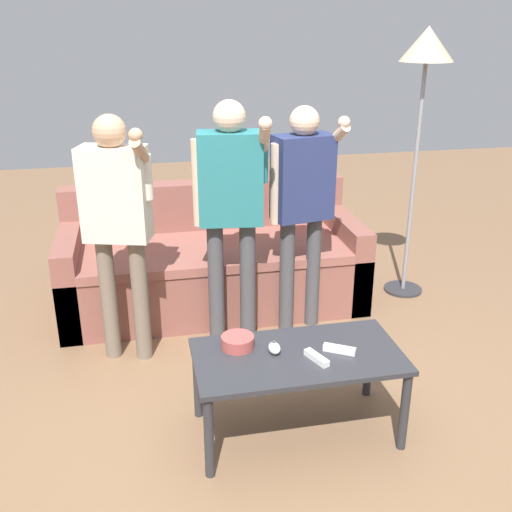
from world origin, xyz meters
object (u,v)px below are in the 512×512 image
Objects in this scene: coffee_table at (298,364)px; game_remote_wand_far at (317,358)px; snack_bowl at (238,342)px; floor_lamp at (426,65)px; game_remote_nunchuk at (275,348)px; player_right at (302,194)px; couch at (212,264)px; game_remote_wand_near at (339,349)px; player_center at (231,197)px; player_left at (117,213)px.

game_remote_wand_far reaches higher than coffee_table.
snack_bowl is 2.29m from floor_lamp.
game_remote_nunchuk is 1.18m from player_right.
couch reaches higher than game_remote_nunchuk.
couch is at bearing 93.70° from game_remote_nunchuk.
coffee_table is 0.21m from game_remote_wand_near.
snack_bowl reaches higher than game_remote_wand_near.
game_remote_wand_far is (0.34, -0.19, -0.01)m from snack_bowl.
game_remote_wand_near is (0.35, -0.99, -0.49)m from player_center.
player_left reaches higher than player_right.
floor_lamp is 1.29× the size of player_left.
floor_lamp is (1.42, -0.12, 1.34)m from couch.
couch is at bearing 94.79° from player_center.
couch reaches higher than game_remote_wand_far.
couch is 1.56m from coffee_table.
player_right is (0.46, 0.08, -0.03)m from player_center.
snack_bowl is 0.39m from game_remote_wand_far.
couch is 2.09× the size of coffee_table.
coffee_table is 0.66× the size of player_center.
player_left is 9.70× the size of game_remote_wand_far.
player_center reaches higher than coffee_table.
player_left is 1.01× the size of player_right.
player_right is at bearing 10.08° from player_center.
player_center reaches higher than player_right.
game_remote_wand_near is (-1.03, -1.44, -1.17)m from floor_lamp.
game_remote_nunchuk is 0.59× the size of game_remote_wand_far.
floor_lamp reaches higher than game_remote_wand_near.
player_left is 0.97× the size of player_center.
game_remote_wand_near is at bearing -125.40° from floor_lamp.
floor_lamp is 12.48× the size of game_remote_wand_near.
game_remote_wand_far is (-1.15, -1.50, -1.17)m from floor_lamp.
game_remote_wand_far is at bearing -29.65° from snack_bowl.
coffee_table is at bearing 173.58° from game_remote_wand_near.
snack_bowl is 1.06× the size of game_remote_wand_far.
player_left is 0.66m from player_center.
game_remote_nunchuk is at bearing -112.01° from player_right.
game_remote_wand_near is at bearing -6.42° from coffee_table.
game_remote_nunchuk is 0.06× the size of player_right.
snack_bowl is 0.11× the size of player_right.
game_remote_nunchuk reaches higher than game_remote_wand_far.
player_center is at bearing 6.86° from player_left.
floor_lamp is 2.22m from game_remote_wand_far.
snack_bowl reaches higher than coffee_table.
player_left is (-2.03, -0.53, -0.72)m from floor_lamp.
player_right is 9.63× the size of game_remote_wand_near.
floor_lamp is 2.12m from game_remote_wand_near.
game_remote_nunchuk is 0.06× the size of player_left.
player_left is at bearing 137.63° from game_remote_wand_near.
game_remote_wand_near and game_remote_wand_far have the same top height.
game_remote_nunchuk is at bearing -133.75° from floor_lamp.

